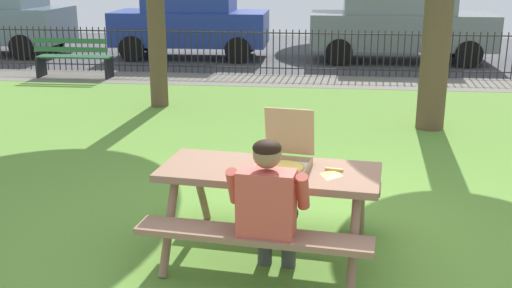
# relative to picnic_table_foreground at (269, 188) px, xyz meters

# --- Properties ---
(ground) EXTENTS (28.00, 12.17, 0.02)m
(ground) POSITION_rel_picnic_table_foreground_xyz_m (0.37, 2.54, -0.61)
(ground) COLOR #629336
(cobblestone_walkway) EXTENTS (28.00, 1.40, 0.01)m
(cobblestone_walkway) POSITION_rel_picnic_table_foreground_xyz_m (0.37, 7.93, -0.60)
(cobblestone_walkway) COLOR slate
(street_asphalt) EXTENTS (28.00, 7.54, 0.01)m
(street_asphalt) POSITION_rel_picnic_table_foreground_xyz_m (0.37, 12.39, -0.60)
(street_asphalt) COLOR #424247
(picnic_table_foreground) EXTENTS (1.95, 1.67, 0.79)m
(picnic_table_foreground) POSITION_rel_picnic_table_foreground_xyz_m (0.00, 0.00, 0.00)
(picnic_table_foreground) COLOR #916852
(picnic_table_foreground) RESTS_ON ground
(pizza_box_open) EXTENTS (0.49, 0.53, 0.47)m
(pizza_box_open) POSITION_rel_picnic_table_foreground_xyz_m (0.12, 0.06, 0.26)
(pizza_box_open) COLOR tan
(pizza_box_open) RESTS_ON picnic_table_foreground
(pizza_slice_on_table) EXTENTS (0.19, 0.25, 0.02)m
(pizza_slice_on_table) POSITION_rel_picnic_table_foreground_xyz_m (0.51, -0.07, 0.18)
(pizza_slice_on_table) COLOR #E7D04C
(pizza_slice_on_table) RESTS_ON picnic_table_foreground
(adult_at_table) EXTENTS (0.63, 0.62, 1.19)m
(adult_at_table) POSITION_rel_picnic_table_foreground_xyz_m (0.05, -0.51, 0.06)
(adult_at_table) COLOR #3E3E3E
(adult_at_table) RESTS_ON ground
(iron_fence_streetside) EXTENTS (18.64, 0.03, 0.99)m
(iron_fence_streetside) POSITION_rel_picnic_table_foreground_xyz_m (0.37, 8.63, -0.09)
(iron_fence_streetside) COLOR #2D2823
(iron_fence_streetside) RESTS_ON ground
(park_bench_left) EXTENTS (1.60, 0.47, 0.85)m
(park_bench_left) POSITION_rel_picnic_table_foreground_xyz_m (-4.95, 7.79, -0.18)
(park_bench_left) COLOR #2A5F37
(park_bench_left) RESTS_ON ground
(parked_car_left) EXTENTS (3.93, 1.88, 1.98)m
(parked_car_left) POSITION_rel_picnic_table_foreground_xyz_m (-3.08, 10.90, 0.41)
(parked_car_left) COLOR navy
(parked_car_left) RESTS_ON ground
(parked_car_center) EXTENTS (4.40, 1.91, 1.94)m
(parked_car_center) POSITION_rel_picnic_table_foreground_xyz_m (2.17, 10.90, 0.41)
(parked_car_center) COLOR slate
(parked_car_center) RESTS_ON ground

